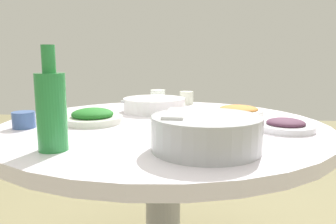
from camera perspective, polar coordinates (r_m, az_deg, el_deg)
name	(u,v)px	position (r m, az deg, el deg)	size (l,w,h in m)	color
round_dining_table	(163,151)	(1.29, -0.88, -6.62)	(1.22, 1.22, 0.73)	#99999E
rice_bowl	(206,132)	(0.91, 6.47, -3.43)	(0.30, 0.30, 0.10)	#B2B5BA
soup_bowl	(154,105)	(1.54, -2.37, 1.18)	(0.28, 0.28, 0.06)	white
dish_tofu_braise	(238,111)	(1.48, 11.88, 0.21)	(0.21, 0.21, 0.04)	white
dish_greens	(93,117)	(1.31, -12.69, -0.83)	(0.23, 0.23, 0.06)	silver
dish_eggplant	(286,126)	(1.22, 19.35, -2.18)	(0.20, 0.20, 0.04)	silver
green_bottle	(51,109)	(0.94, -19.21, 0.51)	(0.08, 0.08, 0.28)	#29853D
tea_cup_near	(158,97)	(1.77, -1.73, 2.58)	(0.08, 0.08, 0.07)	white
tea_cup_far	(24,120)	(1.29, -23.29, -1.23)	(0.08, 0.08, 0.06)	#3C5993
tea_cup_side	(186,98)	(1.77, 3.15, 2.43)	(0.07, 0.07, 0.07)	silver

